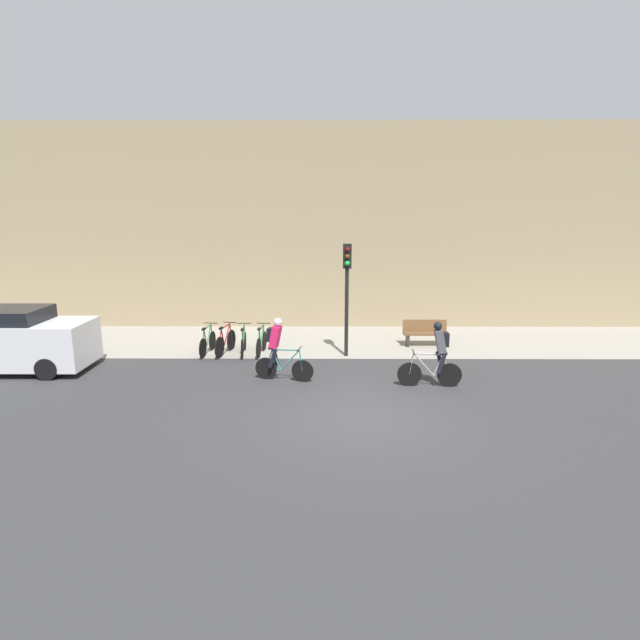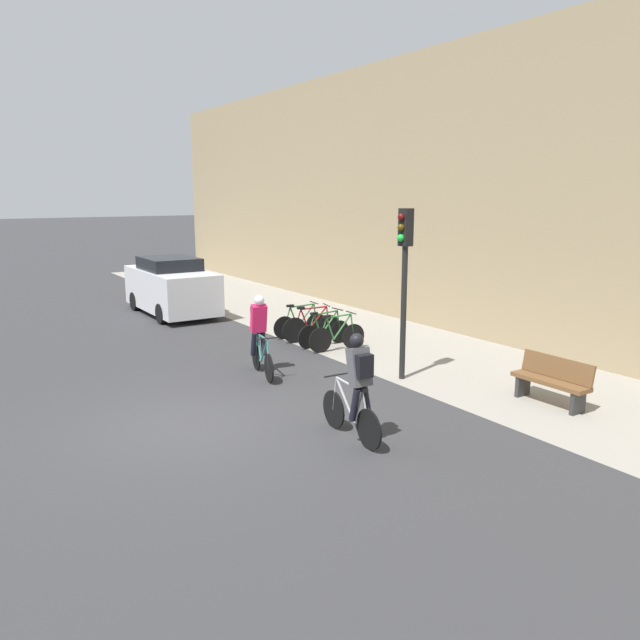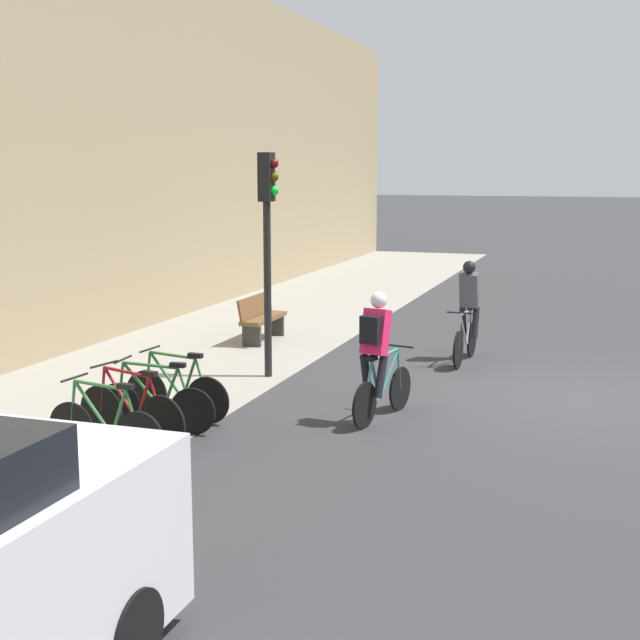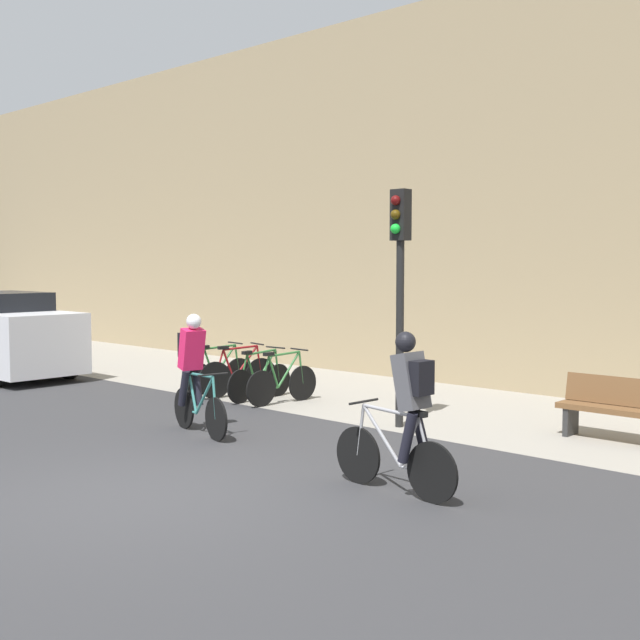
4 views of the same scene
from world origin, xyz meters
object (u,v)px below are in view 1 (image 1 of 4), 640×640
parked_bike_2 (244,343)px  bench (425,333)px  traffic_light_pole (347,279)px  cyclist_pink (277,347)px  parked_bike_0 (208,342)px  parked_bike_1 (225,342)px  cyclist_grey (437,352)px  parked_bike_3 (261,342)px  parked_car (14,341)px

parked_bike_2 → bench: bearing=9.8°
traffic_light_pole → cyclist_pink: bearing=-130.3°
parked_bike_0 → parked_bike_1: 0.58m
cyclist_pink → traffic_light_pole: size_ratio=0.49×
cyclist_pink → parked_bike_1: bearing=127.0°
bench → cyclist_grey: bearing=-97.3°
cyclist_pink → parked_bike_1: size_ratio=1.07×
cyclist_pink → parked_bike_1: cyclist_pink is taller
cyclist_pink → cyclist_grey: 4.27m
parked_bike_0 → traffic_light_pole: 4.97m
parked_bike_0 → parked_bike_2: 1.17m
parked_bike_0 → traffic_light_pole: traffic_light_pole is taller
parked_bike_3 → bench: size_ratio=1.05×
parked_bike_3 → bench: (5.52, 1.06, 0.08)m
cyclist_grey → parked_bike_0: size_ratio=1.10×
bench → parked_bike_3: bearing=-169.2°
cyclist_grey → traffic_light_pole: 3.94m
parked_bike_3 → bench: parked_bike_3 is taller
parked_bike_3 → parked_car: 7.19m
cyclist_grey → parked_bike_2: bearing=151.2°
parked_bike_1 → parked_bike_3: size_ratio=1.03×
traffic_light_pole → bench: bearing=24.7°
cyclist_pink → parked_bike_1: (-1.93, 2.56, -0.54)m
parked_bike_2 → parked_car: 6.63m
cyclist_grey → parked_bike_0: cyclist_grey is taller
traffic_light_pole → parked_car: 9.94m
parked_bike_0 → traffic_light_pole: (4.50, -0.22, 2.09)m
parked_car → parked_bike_3: bearing=14.2°
parked_bike_0 → parked_bike_3: size_ratio=1.01×
parked_bike_3 → parked_car: (-6.95, -1.76, 0.51)m
parked_bike_0 → parked_bike_2: size_ratio=0.98×
parked_bike_0 → parked_car: size_ratio=0.37×
cyclist_pink → parked_bike_3: size_ratio=1.10×
cyclist_grey → bench: cyclist_grey is taller
parked_bike_0 → traffic_light_pole: size_ratio=0.45×
cyclist_pink → cyclist_grey: cyclist_grey is taller
parked_car → traffic_light_pole: bearing=9.0°
parked_bike_3 → traffic_light_pole: (2.75, -0.22, 2.09)m
parked_car → cyclist_pink: bearing=-5.9°
cyclist_grey → bench: size_ratio=1.17×
cyclist_grey → traffic_light_pole: (-2.25, 2.84, 1.54)m
cyclist_pink → parked_bike_0: bearing=134.5°
parked_bike_0 → bench: bearing=8.3°
traffic_light_pole → bench: traffic_light_pole is taller
parked_bike_1 → parked_car: parked_car is taller
parked_bike_1 → bench: (6.69, 1.06, 0.06)m
traffic_light_pole → bench: (2.78, 1.28, -2.02)m
cyclist_pink → parked_bike_3: 2.73m
cyclist_grey → parked_bike_2: cyclist_grey is taller
cyclist_grey → parked_car: 12.02m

